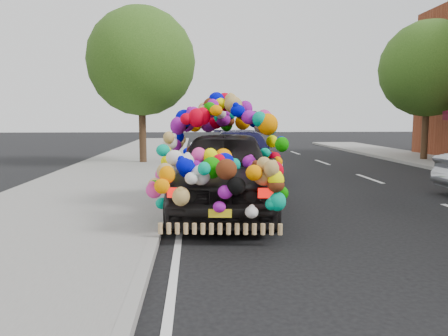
% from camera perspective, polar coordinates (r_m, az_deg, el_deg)
% --- Properties ---
extents(ground, '(100.00, 100.00, 0.00)m').
position_cam_1_polar(ground, '(8.33, 8.39, -6.40)').
color(ground, black).
rests_on(ground, ground).
extents(sidewalk, '(4.00, 60.00, 0.12)m').
position_cam_1_polar(sidewalk, '(8.53, -21.32, -6.07)').
color(sidewalk, gray).
rests_on(sidewalk, ground).
extents(kerb, '(0.15, 60.00, 0.13)m').
position_cam_1_polar(kerb, '(8.15, -8.07, -6.21)').
color(kerb, gray).
rests_on(kerb, ground).
extents(tree_near_sidewalk, '(4.20, 4.20, 6.13)m').
position_cam_1_polar(tree_near_sidewalk, '(17.69, -10.77, 13.48)').
color(tree_near_sidewalk, '#332114').
rests_on(tree_near_sidewalk, ground).
extents(tree_far_b, '(4.00, 4.00, 5.90)m').
position_cam_1_polar(tree_far_b, '(20.51, 25.12, 11.64)').
color(tree_far_b, '#332114').
rests_on(tree_far_b, ground).
extents(plush_art_car, '(2.76, 5.20, 2.28)m').
position_cam_1_polar(plush_art_car, '(8.67, 0.12, 2.07)').
color(plush_art_car, black).
rests_on(plush_art_car, ground).
extents(navy_sedan, '(2.37, 5.20, 1.48)m').
position_cam_1_polar(navy_sedan, '(13.68, 2.11, 1.86)').
color(navy_sedan, black).
rests_on(navy_sedan, ground).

